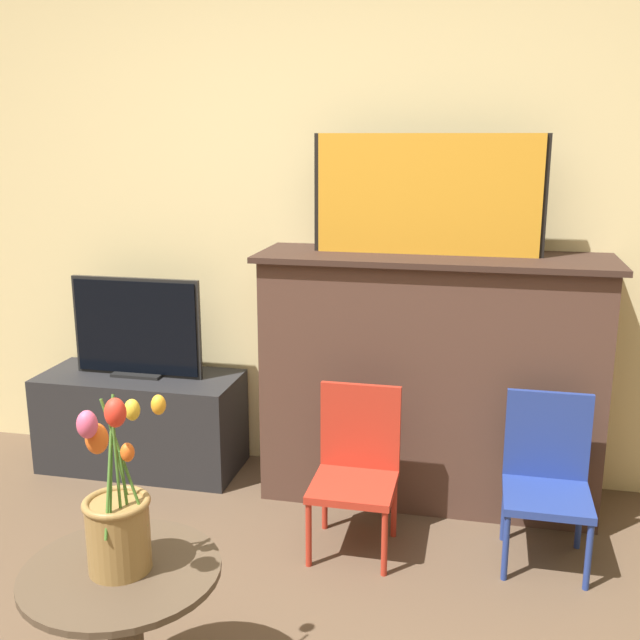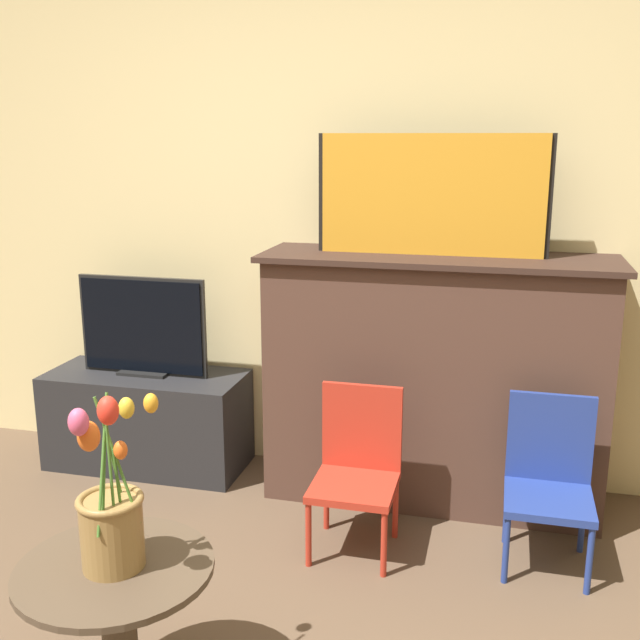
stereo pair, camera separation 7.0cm
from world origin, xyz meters
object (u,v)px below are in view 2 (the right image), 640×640
Objects in this scene: painting at (432,195)px; chair_red at (357,464)px; tv_monitor at (143,328)px; chair_blue at (549,476)px; vase_tulips at (111,516)px.

painting reaches higher than chair_red.
painting is at bearing 0.34° from tv_monitor.
painting reaches higher than chair_blue.
chair_blue is 1.27× the size of vase_tulips.
chair_red is at bearing -112.30° from painting.
tv_monitor is 1.99m from chair_blue.
chair_blue is at bearing 5.42° from chair_red.
tv_monitor is 1.00× the size of chair_red.
vase_tulips is (-0.67, -1.59, -0.75)m from painting.
tv_monitor reaches higher than chair_blue.
painting is 1.88m from vase_tulips.
painting is at bearing 67.25° from vase_tulips.
tv_monitor is 1.32m from chair_red.
chair_blue is (0.53, -0.44, -1.03)m from painting.
tv_monitor is 1.00× the size of chair_blue.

